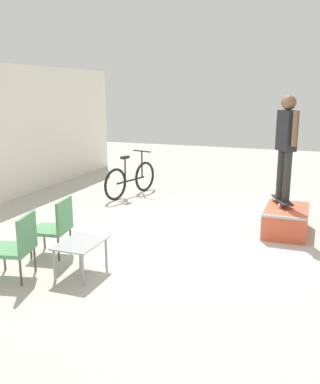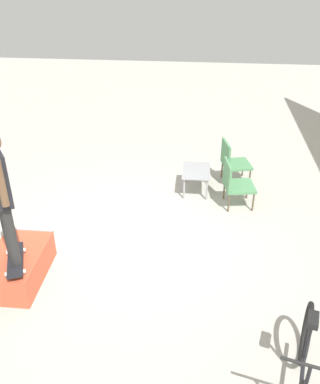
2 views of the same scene
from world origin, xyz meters
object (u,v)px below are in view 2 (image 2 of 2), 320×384
Objects in this scene: person_skater at (0,189)px; patio_chair_left at (232,161)px; skate_ramp_box at (18,266)px; skateboard_on_ramp at (15,260)px; bicycle at (303,371)px; patio_chair_right at (235,182)px; coffee_table at (196,173)px.

person_skater reaches higher than patio_chair_left.
skateboard_on_ramp reaches higher than skate_ramp_box.
patio_chair_right is at bearing -157.84° from bicycle.
patio_chair_left is at bearing 102.57° from person_skater.
person_skater is 2.08× the size of patio_chair_right.
person_skater is 3.97m from bicycle.
person_skater is 4.71m from patio_chair_left.
skateboard_on_ramp is at bearing -38.26° from coffee_table.
skate_ramp_box reaches higher than coffee_table.
skate_ramp_box is 1.55× the size of skateboard_on_ramp.
skate_ramp_box is at bearing 169.08° from person_skater.
patio_chair_left is 0.88m from patio_chair_right.
person_skater is 1.02× the size of bicycle.
bicycle is at bearing 49.32° from skateboard_on_ramp.
patio_chair_left is at bearing -159.25° from bicycle.
skateboard_on_ramp reaches higher than coffee_table.
patio_chair_left reaches higher than coffee_table.
patio_chair_right is 0.49× the size of bicycle.
bicycle reaches higher than coffee_table.
skateboard_on_ramp is 3.96m from patio_chair_right.
skateboard_on_ramp is 0.88× the size of patio_chair_left.
skate_ramp_box is 3.91m from patio_chair_right.
coffee_table is at bearing 107.66° from patio_chair_left.
coffee_table is at bearing 120.99° from skateboard_on_ramp.
patio_chair_right is at bearing 94.06° from person_skater.
patio_chair_right is 3.84m from bicycle.
skate_ramp_box is 1.42m from person_skater.
skateboard_on_ramp is 0.88× the size of patio_chair_right.
person_skater is at bearing 24.66° from skate_ramp_box.
person_skater is at bearing -65.75° from skateboard_on_ramp.
bicycle is (4.27, 1.20, 0.00)m from coffee_table.
bicycle reaches higher than skate_ramp_box.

